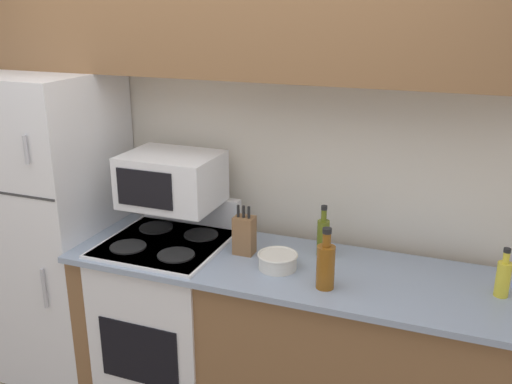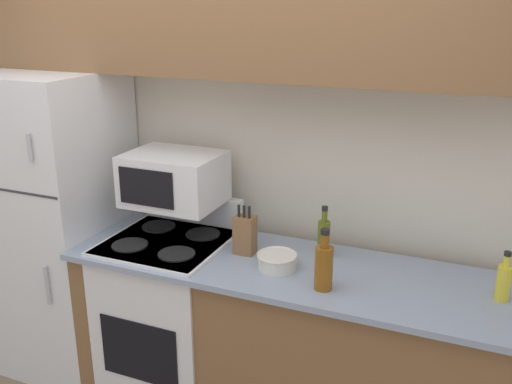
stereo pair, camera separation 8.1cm
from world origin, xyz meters
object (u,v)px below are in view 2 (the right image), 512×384
stove (172,315)px  bottle_olive_oil (324,237)px  knife_block (245,234)px  bowl (277,261)px  refrigerator (56,224)px  microwave (174,179)px  bottle_cooking_spray (504,281)px  bottle_whiskey (324,266)px

stove → bottle_olive_oil: bearing=11.2°
knife_block → bowl: bearing=-25.9°
bottle_olive_oil → knife_block: bearing=-162.5°
refrigerator → bottle_olive_oil: (1.57, 0.11, 0.14)m
refrigerator → bottle_olive_oil: size_ratio=6.72×
stove → bowl: size_ratio=5.66×
microwave → bowl: microwave is taller
microwave → bottle_cooking_spray: 1.64m
microwave → bottle_olive_oil: bearing=3.2°
bowl → bottle_cooking_spray: bottle_cooking_spray is taller
stove → bottle_whiskey: size_ratio=3.87×
refrigerator → bottle_cooking_spray: 2.39m
refrigerator → bottle_cooking_spray: size_ratio=7.95×
knife_block → bowl: size_ratio=1.32×
refrigerator → bottle_whiskey: size_ratio=6.24×
bowl → bottle_cooking_spray: size_ratio=0.87×
bowl → knife_block: bearing=154.1°
bowl → bottle_cooking_spray: bearing=5.6°
bowl → bottle_olive_oil: size_ratio=0.74×
bottle_cooking_spray → bottle_olive_oil: bearing=171.4°
bottle_olive_oil → microwave: bearing=-176.8°
knife_block → bottle_whiskey: bearing=-23.9°
bowl → bottle_olive_oil: bottle_olive_oil is taller
refrigerator → knife_block: (1.21, -0.00, 0.13)m
knife_block → bottle_cooking_spray: bearing=-0.3°
stove → bottle_whiskey: 1.05m
stove → knife_block: bearing=5.4°
knife_block → bottle_cooking_spray: 1.18m
bottle_whiskey → bottle_olive_oil: 0.34m
refrigerator → microwave: size_ratio=3.62×
knife_block → bottle_olive_oil: bottle_olive_oil is taller
bottle_whiskey → bottle_cooking_spray: bottle_whiskey is taller
bottle_whiskey → bowl: bearing=157.7°
bottle_whiskey → bottle_olive_oil: bottle_whiskey is taller
stove → microwave: microwave is taller
microwave → bowl: size_ratio=2.52×
knife_block → bottle_whiskey: size_ratio=0.90×
knife_block → refrigerator: bearing=179.8°
bottle_whiskey → microwave: bearing=162.8°
bottle_olive_oil → refrigerator: bearing=-175.9°
bottle_whiskey → bottle_olive_oil: bearing=106.6°
bottle_whiskey → bottle_cooking_spray: size_ratio=1.27×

